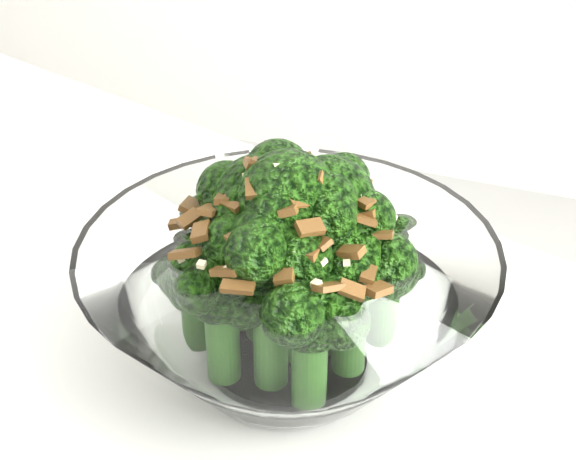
% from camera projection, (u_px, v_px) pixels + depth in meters
% --- Properties ---
extents(broccoli_dish, '(0.23, 0.23, 0.14)m').
position_uv_depth(broccoli_dish, '(289.00, 290.00, 0.49)').
color(broccoli_dish, white).
rests_on(broccoli_dish, table).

